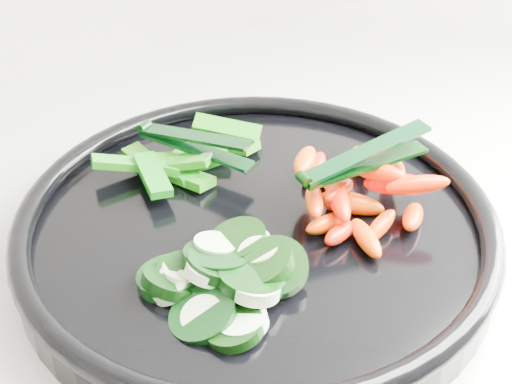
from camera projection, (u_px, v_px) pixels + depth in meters
veggie_tray at (256, 228)px, 0.56m from camera, size 0.49×0.49×0.04m
cucumber_pile at (217, 276)px, 0.49m from camera, size 0.12×0.11×0.04m
carrot_pile at (357, 190)px, 0.56m from camera, size 0.12×0.14×0.05m
pepper_pile at (183, 160)px, 0.61m from camera, size 0.16×0.09×0.03m
tong_carrot at (362, 160)px, 0.54m from camera, size 0.11×0.02×0.02m
tong_pepper at (191, 141)px, 0.60m from camera, size 0.07×0.11×0.02m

